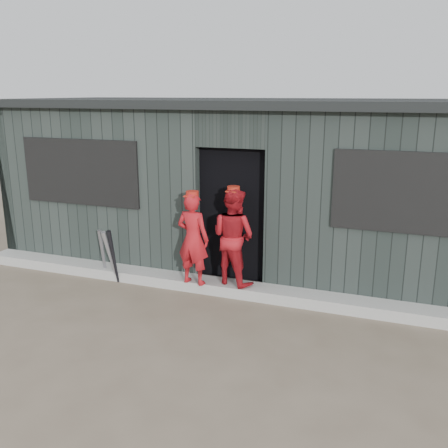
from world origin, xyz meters
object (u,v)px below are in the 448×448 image
at_px(player_red_left, 193,239).
at_px(player_grey_back, 281,239).
at_px(bat_left, 110,257).
at_px(dugout, 260,182).
at_px(player_red_right, 233,236).
at_px(bat_mid, 103,254).
at_px(bat_right, 113,257).

relative_size(player_red_left, player_grey_back, 0.94).
height_order(bat_left, dugout, dugout).
height_order(player_grey_back, dugout, dugout).
height_order(player_red_right, player_grey_back, player_red_right).
relative_size(bat_left, player_red_left, 0.66).
bearing_deg(bat_mid, bat_right, -27.38).
height_order(bat_left, player_red_right, player_red_right).
relative_size(player_red_right, dugout, 0.16).
bearing_deg(player_red_right, bat_left, 28.32).
distance_m(bat_right, player_grey_back, 2.44).
bearing_deg(bat_mid, player_grey_back, 15.65).
bearing_deg(bat_mid, bat_left, -32.21).
bearing_deg(bat_left, player_grey_back, 20.13).
distance_m(bat_right, player_red_right, 1.80).
height_order(player_red_left, player_grey_back, player_red_left).
bearing_deg(bat_mid, dugout, 43.51).
distance_m(player_red_right, dugout, 1.71).
height_order(player_red_left, player_red_right, player_red_right).
xyz_separation_m(player_red_left, player_grey_back, (1.04, 0.76, -0.11)).
relative_size(bat_left, bat_right, 1.01).
relative_size(bat_right, player_red_right, 0.62).
height_order(bat_mid, player_grey_back, player_grey_back).
xyz_separation_m(bat_mid, dugout, (1.90, 1.80, 0.90)).
bearing_deg(player_red_left, player_grey_back, -137.43).
xyz_separation_m(bat_right, player_red_right, (1.73, 0.30, 0.40)).
distance_m(bat_mid, player_red_left, 1.55).
bearing_deg(bat_left, player_red_right, 9.40).
distance_m(bat_left, dugout, 2.71).
xyz_separation_m(bat_left, player_red_right, (1.79, 0.30, 0.41)).
distance_m(bat_left, bat_right, 0.05).
distance_m(bat_right, player_red_left, 1.28).
bearing_deg(player_red_left, bat_mid, 4.41).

